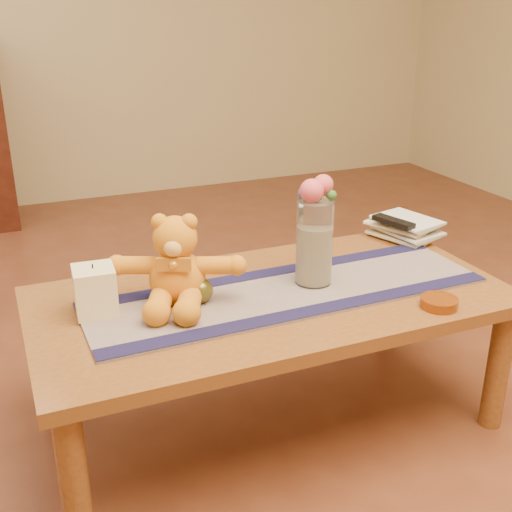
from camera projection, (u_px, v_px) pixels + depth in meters
name	position (u px, v px, depth m)	size (l,w,h in m)	color
floor	(270.00, 420.00, 2.06)	(5.50, 5.50, 0.00)	#542718
coffee_table_top	(271.00, 300.00, 1.90)	(1.40, 0.70, 0.04)	brown
table_leg_fl	(74.00, 482.00, 1.50)	(0.07, 0.07, 0.41)	brown
table_leg_fr	(498.00, 368.00, 1.97)	(0.07, 0.07, 0.41)	brown
table_leg_bl	(47.00, 362.00, 2.00)	(0.07, 0.07, 0.41)	brown
table_leg_br	(391.00, 294.00, 2.46)	(0.07, 0.07, 0.41)	brown
persian_runner	(288.00, 292.00, 1.90)	(1.20, 0.35, 0.01)	#1B224B
runner_border_near	(311.00, 311.00, 1.77)	(1.20, 0.06, 0.00)	#151238
runner_border_far	(268.00, 273.00, 2.02)	(1.20, 0.06, 0.00)	#151238
teddy_bear	(176.00, 260.00, 1.79)	(0.36, 0.30, 0.25)	orange
pillar_candle	(95.00, 290.00, 1.74)	(0.11, 0.11, 0.13)	beige
candle_wick	(92.00, 266.00, 1.71)	(0.00, 0.00, 0.01)	black
glass_vase	(314.00, 242.00, 1.90)	(0.11, 0.11, 0.26)	silver
potpourri_fill	(314.00, 255.00, 1.92)	(0.09, 0.09, 0.18)	beige
rose_left	(312.00, 191.00, 1.83)	(0.07, 0.07, 0.07)	#DB4D5C
rose_right	(323.00, 184.00, 1.85)	(0.06, 0.06, 0.06)	#DB4D5C
blue_flower_back	(314.00, 188.00, 1.88)	(0.04, 0.04, 0.04)	#484C9D
blue_flower_side	(304.00, 194.00, 1.85)	(0.04, 0.04, 0.04)	#484C9D
leaf_sprig	(331.00, 195.00, 1.85)	(0.03, 0.03, 0.03)	#33662D
bronze_ball	(201.00, 290.00, 1.81)	(0.07, 0.07, 0.07)	#514C1B
book_bottom	(390.00, 240.00, 2.28)	(0.17, 0.22, 0.02)	beige
book_lower	(392.00, 236.00, 2.28)	(0.16, 0.22, 0.02)	beige
book_upper	(389.00, 231.00, 2.27)	(0.17, 0.22, 0.02)	beige
book_top	(392.00, 225.00, 2.26)	(0.16, 0.22, 0.02)	beige
tv_remote	(393.00, 222.00, 2.25)	(0.04, 0.16, 0.02)	black
amber_dish	(439.00, 303.00, 1.81)	(0.11, 0.11, 0.03)	#BF5914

